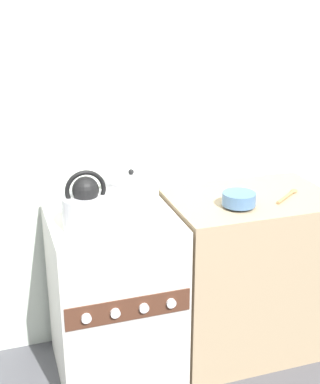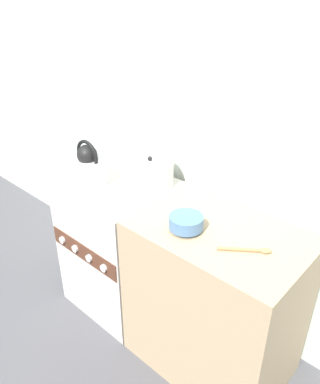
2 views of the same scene
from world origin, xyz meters
TOP-DOWN VIEW (x-y plane):
  - wall_back at (0.00, 0.66)m, footprint 7.00×0.06m
  - stove at (0.00, 0.29)m, footprint 0.60×0.61m
  - counter at (0.73, 0.28)m, footprint 0.83×0.56m
  - kettle at (-0.13, 0.19)m, footprint 0.26×0.21m
  - cooking_pot at (0.13, 0.42)m, footprint 0.28×0.28m
  - enamel_bowl at (0.60, 0.18)m, footprint 0.16×0.16m
  - wooden_spoon at (0.91, 0.23)m, footprint 0.20×0.16m

SIDE VIEW (x-z plane):
  - stove at x=0.00m, z-range 0.00..0.86m
  - counter at x=0.73m, z-range 0.00..0.88m
  - wooden_spoon at x=0.91m, z-range 0.88..0.90m
  - enamel_bowl at x=0.60m, z-range 0.88..0.96m
  - cooking_pot at x=0.13m, z-range 0.85..1.03m
  - kettle at x=-0.13m, z-range 0.83..1.10m
  - wall_back at x=0.00m, z-range 0.00..2.50m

